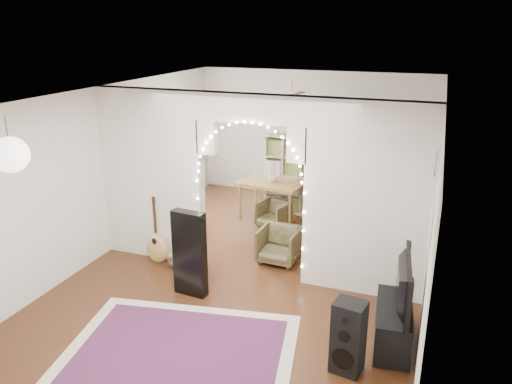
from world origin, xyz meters
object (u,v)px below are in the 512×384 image
(dining_table, at_px, (272,185))
(dining_chair_left, at_px, (279,245))
(media_console, at_px, (393,325))
(floor_speaker, at_px, (348,337))
(dining_chair_right, at_px, (274,214))
(acoustic_guitar, at_px, (156,239))
(bookcase, at_px, (303,176))

(dining_table, distance_m, dining_chair_left, 1.88)
(dining_chair_left, bearing_deg, media_console, -37.57)
(floor_speaker, distance_m, dining_chair_right, 4.12)
(acoustic_guitar, relative_size, dining_chair_left, 1.51)
(dining_chair_left, bearing_deg, bookcase, 98.25)
(dining_chair_left, bearing_deg, floor_speaker, -54.13)
(dining_table, distance_m, dining_chair_right, 0.60)
(acoustic_guitar, bearing_deg, dining_table, 88.92)
(dining_chair_right, bearing_deg, bookcase, 89.95)
(floor_speaker, xyz_separation_m, dining_chair_right, (-2.02, 3.59, -0.17))
(media_console, bearing_deg, bookcase, 113.75)
(dining_table, bearing_deg, dining_chair_right, -57.41)
(floor_speaker, bearing_deg, media_console, 67.33)
(bookcase, distance_m, dining_table, 0.70)
(bookcase, xyz_separation_m, dining_chair_left, (0.23, -2.22, -0.49))
(bookcase, relative_size, dining_chair_right, 2.82)
(acoustic_guitar, relative_size, media_console, 0.94)
(dining_table, height_order, dining_chair_left, dining_table)
(media_console, bearing_deg, dining_table, 122.77)
(bookcase, bearing_deg, dining_table, -114.60)
(dining_table, relative_size, dining_chair_right, 2.39)
(media_console, bearing_deg, dining_chair_right, 124.21)
(media_console, bearing_deg, dining_chair_left, 134.54)
(floor_speaker, distance_m, bookcase, 4.81)
(bookcase, relative_size, dining_table, 1.18)
(media_console, height_order, bookcase, bookcase)
(floor_speaker, xyz_separation_m, dining_chair_left, (-1.50, 2.26, -0.14))
(floor_speaker, relative_size, dining_chair_left, 1.35)
(dining_table, relative_size, dining_chair_left, 2.09)
(acoustic_guitar, height_order, dining_table, acoustic_guitar)
(floor_speaker, height_order, bookcase, bookcase)
(bookcase, bearing_deg, media_console, -43.73)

